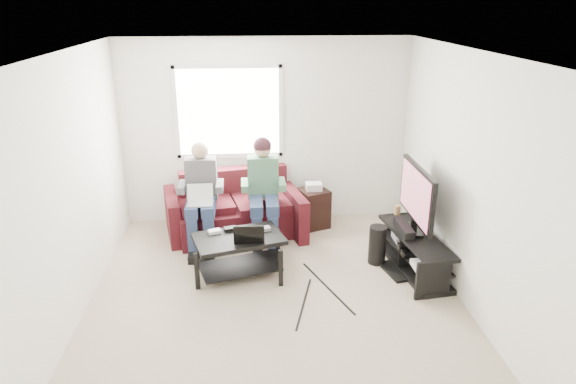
{
  "coord_description": "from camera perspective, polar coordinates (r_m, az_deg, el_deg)",
  "views": [
    {
      "loc": [
        -0.25,
        -4.79,
        3.06
      ],
      "look_at": [
        0.19,
        0.6,
        1.02
      ],
      "focal_mm": 32.0,
      "sensor_mm": 36.0,
      "label": 1
    }
  ],
  "objects": [
    {
      "name": "floor",
      "position": [
        5.69,
        -1.42,
        -11.85
      ],
      "size": [
        4.5,
        4.5,
        0.0
      ],
      "primitive_type": "plane",
      "color": "tan",
      "rests_on": "ground"
    },
    {
      "name": "ceiling",
      "position": [
        4.82,
        -1.7,
        15.22
      ],
      "size": [
        4.5,
        4.5,
        0.0
      ],
      "primitive_type": "plane",
      "rotation": [
        3.14,
        0.0,
        0.0
      ],
      "color": "white",
      "rests_on": "wall_back"
    },
    {
      "name": "wall_back",
      "position": [
        7.26,
        -2.53,
        6.64
      ],
      "size": [
        4.5,
        0.0,
        4.5
      ],
      "primitive_type": "plane",
      "rotation": [
        1.57,
        0.0,
        0.0
      ],
      "color": "white",
      "rests_on": "floor"
    },
    {
      "name": "wall_front",
      "position": [
        3.1,
        0.81,
        -13.87
      ],
      "size": [
        4.5,
        0.0,
        4.5
      ],
      "primitive_type": "plane",
      "rotation": [
        -1.57,
        0.0,
        0.0
      ],
      "color": "white",
      "rests_on": "floor"
    },
    {
      "name": "wall_left",
      "position": [
        5.39,
        -23.27,
        -0.09
      ],
      "size": [
        0.0,
        4.5,
        4.5
      ],
      "primitive_type": "plane",
      "rotation": [
        1.57,
        0.0,
        1.57
      ],
      "color": "white",
      "rests_on": "floor"
    },
    {
      "name": "wall_right",
      "position": [
        5.58,
        19.45,
        1.08
      ],
      "size": [
        0.0,
        4.5,
        4.5
      ],
      "primitive_type": "plane",
      "rotation": [
        1.57,
        0.0,
        -1.57
      ],
      "color": "white",
      "rests_on": "floor"
    },
    {
      "name": "window",
      "position": [
        7.18,
        -6.6,
        8.81
      ],
      "size": [
        1.48,
        0.04,
        1.28
      ],
      "color": "white",
      "rests_on": "wall_back"
    },
    {
      "name": "sofa",
      "position": [
        7.09,
        -6.01,
        -2.21
      ],
      "size": [
        1.99,
        1.15,
        0.85
      ],
      "color": "#401017",
      "rests_on": "floor"
    },
    {
      "name": "person_left",
      "position": [
        6.66,
        -9.63,
        0.02
      ],
      "size": [
        0.4,
        0.7,
        1.35
      ],
      "color": "navy",
      "rests_on": "sofa"
    },
    {
      "name": "person_right",
      "position": [
        6.63,
        -2.75,
        0.76
      ],
      "size": [
        0.4,
        0.71,
        1.4
      ],
      "color": "navy",
      "rests_on": "sofa"
    },
    {
      "name": "laptop_silver",
      "position": [
        6.47,
        -9.77,
        -0.81
      ],
      "size": [
        0.37,
        0.3,
        0.24
      ],
      "primitive_type": null,
      "rotation": [
        0.0,
        0.0,
        0.26
      ],
      "color": "silver",
      "rests_on": "person_left"
    },
    {
      "name": "coffee_table",
      "position": [
        6.0,
        -5.47,
        -6.08
      ],
      "size": [
        1.12,
        0.86,
        0.5
      ],
      "color": "black",
      "rests_on": "floor"
    },
    {
      "name": "laptop_black",
      "position": [
        5.81,
        -4.38,
        -4.21
      ],
      "size": [
        0.38,
        0.31,
        0.24
      ],
      "primitive_type": null,
      "rotation": [
        0.0,
        0.0,
        0.21
      ],
      "color": "black",
      "rests_on": "coffee_table"
    },
    {
      "name": "controller_a",
      "position": [
        6.05,
        -8.17,
        -4.37
      ],
      "size": [
        0.16,
        0.13,
        0.04
      ],
      "primitive_type": "cube",
      "rotation": [
        0.0,
        0.0,
        0.33
      ],
      "color": "silver",
      "rests_on": "coffee_table"
    },
    {
      "name": "controller_b",
      "position": [
        6.1,
        -6.45,
        -4.09
      ],
      "size": [
        0.16,
        0.13,
        0.04
      ],
      "primitive_type": "cube",
      "rotation": [
        0.0,
        0.0,
        0.3
      ],
      "color": "black",
      "rests_on": "coffee_table"
    },
    {
      "name": "controller_c",
      "position": [
        6.07,
        -2.67,
        -4.1
      ],
      "size": [
        0.16,
        0.12,
        0.04
      ],
      "primitive_type": "cube",
      "rotation": [
        0.0,
        0.0,
        0.26
      ],
      "color": "gray",
      "rests_on": "coffee_table"
    },
    {
      "name": "tv_stand",
      "position": [
        6.36,
        13.85,
        -6.67
      ],
      "size": [
        0.58,
        1.4,
        0.45
      ],
      "color": "black",
      "rests_on": "floor"
    },
    {
      "name": "tv",
      "position": [
        6.16,
        14.1,
        -0.4
      ],
      "size": [
        0.12,
        1.1,
        0.81
      ],
      "color": "black",
      "rests_on": "tv_stand"
    },
    {
      "name": "soundbar",
      "position": [
        6.28,
        12.76,
        -3.92
      ],
      "size": [
        0.12,
        0.5,
        0.1
      ],
      "primitive_type": "cube",
      "color": "black",
      "rests_on": "tv_stand"
    },
    {
      "name": "drink_cup",
      "position": [
        6.76,
        12.06,
        -1.97
      ],
      "size": [
        0.08,
        0.08,
        0.12
      ],
      "primitive_type": "cylinder",
      "color": "#AA7B49",
      "rests_on": "tv_stand"
    },
    {
      "name": "console_white",
      "position": [
        6.0,
        15.07,
        -7.82
      ],
      "size": [
        0.3,
        0.22,
        0.06
      ],
      "primitive_type": "cube",
      "color": "silver",
      "rests_on": "tv_stand"
    },
    {
      "name": "console_grey",
      "position": [
        6.58,
        13.12,
        -4.89
      ],
      "size": [
        0.34,
        0.26,
        0.08
      ],
      "primitive_type": "cube",
      "color": "gray",
      "rests_on": "tv_stand"
    },
    {
      "name": "console_black",
      "position": [
        6.29,
        14.05,
        -6.29
      ],
      "size": [
        0.38,
        0.3,
        0.07
      ],
      "primitive_type": "cube",
      "color": "black",
      "rests_on": "tv_stand"
    },
    {
      "name": "subwoofer",
      "position": [
        6.39,
        9.9,
        -5.8
      ],
      "size": [
        0.21,
        0.21,
        0.48
      ],
      "primitive_type": "cylinder",
      "color": "black",
      "rests_on": "floor"
    },
    {
      "name": "keyboard_floor",
      "position": [
        6.31,
        11.57,
        -8.63
      ],
      "size": [
        0.28,
        0.53,
        0.03
      ],
      "primitive_type": "cube",
      "rotation": [
        0.0,
        0.0,
        0.22
      ],
      "color": "black",
      "rests_on": "floor"
    },
    {
      "name": "end_table",
      "position": [
        7.27,
        2.84,
        -1.69
      ],
      "size": [
        0.37,
        0.37,
        0.65
      ],
      "color": "black",
      "rests_on": "floor"
    }
  ]
}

